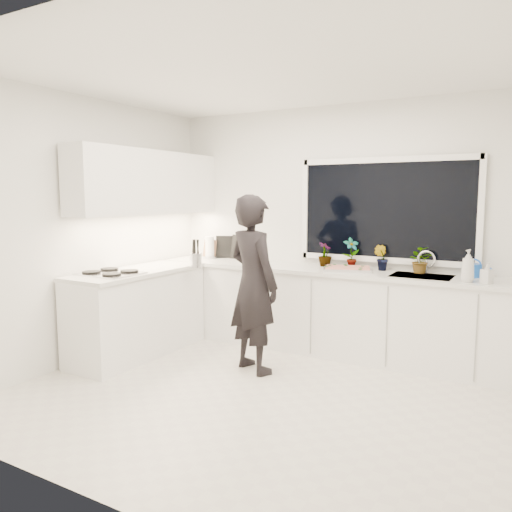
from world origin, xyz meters
The scene contains 24 objects.
floor centered at (0.00, 0.00, -0.01)m, with size 4.00×3.50×0.02m, color beige.
wall_back centered at (0.00, 1.76, 1.35)m, with size 4.00×0.02×2.70m, color white.
wall_left centered at (-2.01, 0.00, 1.35)m, with size 0.02×3.50×2.70m, color white.
ceiling centered at (0.00, 0.00, 2.71)m, with size 4.00×3.50×0.02m, color white.
window centered at (0.60, 1.73, 1.55)m, with size 1.80×0.02×1.00m, color black.
base_cabinets_back centered at (0.00, 1.45, 0.44)m, with size 3.92×0.58×0.88m, color white.
base_cabinets_left centered at (-1.67, 0.35, 0.44)m, with size 0.58×1.60×0.88m, color white.
countertop_back centered at (0.00, 1.44, 0.90)m, with size 3.94×0.62×0.04m, color silver.
countertop_left centered at (-1.67, 0.35, 0.90)m, with size 0.62×1.60×0.04m, color silver.
upper_cabinets centered at (-1.79, 0.70, 1.85)m, with size 0.34×2.10×0.70m, color white.
sink centered at (1.05, 1.45, 0.87)m, with size 0.58×0.42×0.14m, color silver.
faucet centered at (1.05, 1.65, 1.03)m, with size 0.03×0.03×0.22m, color silver.
stovetop centered at (-1.69, 0.00, 0.94)m, with size 0.56×0.48×0.03m, color black.
person centered at (-0.33, 0.53, 0.86)m, with size 0.63×0.41×1.72m, color black.
pizza_tray centered at (0.30, 1.42, 0.94)m, with size 0.49×0.37×0.03m, color #B0B0B4.
pizza centered at (0.30, 1.42, 0.95)m, with size 0.45×0.32×0.01m, color red.
watering_can centered at (1.51, 1.61, 0.98)m, with size 0.14×0.14×0.13m, color blue.
paper_towel_roll centered at (-1.56, 1.55, 1.05)m, with size 0.11×0.11×0.26m, color white.
knife_block centered at (-1.59, 1.59, 1.03)m, with size 0.13×0.10×0.22m, color #A2834B.
utensil_crock centered at (-1.22, 0.80, 1.00)m, with size 0.13×0.13×0.16m, color silver.
picture_frame_large centered at (-1.43, 1.69, 1.06)m, with size 0.22×0.02×0.28m, color black.
picture_frame_small centered at (-1.20, 1.69, 1.07)m, with size 0.25×0.02×0.30m, color black.
herb_plants centered at (0.56, 1.61, 1.06)m, with size 1.28×0.31×0.33m.
soap_bottles centered at (1.53, 1.30, 1.05)m, with size 0.29×0.14×0.30m.
Camera 1 is at (2.05, -3.57, 1.70)m, focal length 35.00 mm.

